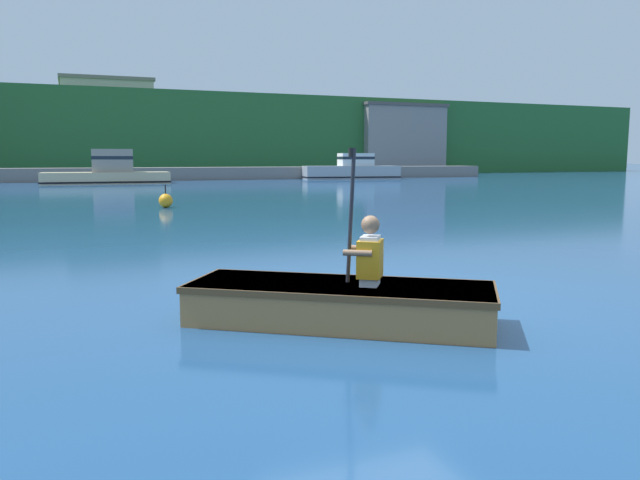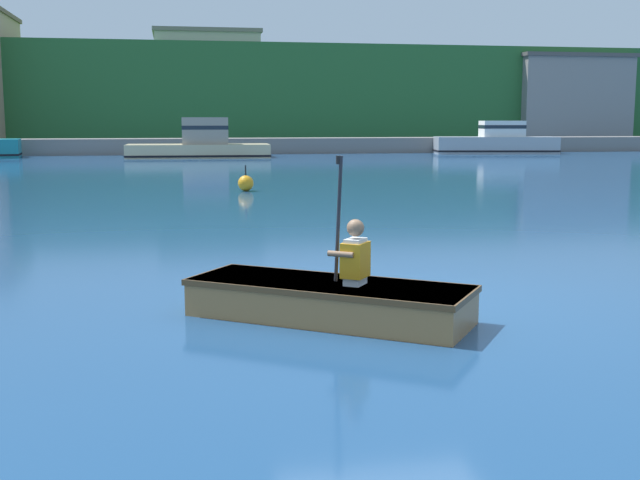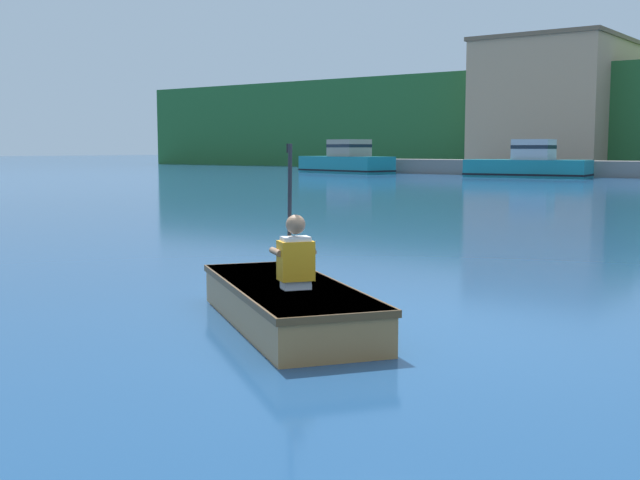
{
  "view_description": "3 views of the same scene",
  "coord_description": "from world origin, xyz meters",
  "px_view_note": "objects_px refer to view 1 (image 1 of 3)",
  "views": [
    {
      "loc": [
        -3.19,
        -5.88,
        1.53
      ],
      "look_at": [
        -0.9,
        -0.18,
        0.73
      ],
      "focal_mm": 35.0,
      "sensor_mm": 36.0,
      "label": 1
    },
    {
      "loc": [
        -2.39,
        -8.31,
        1.97
      ],
      "look_at": [
        -0.9,
        -0.18,
        0.73
      ],
      "focal_mm": 45.0,
      "sensor_mm": 36.0,
      "label": 2
    },
    {
      "loc": [
        3.57,
        -6.2,
        1.59
      ],
      "look_at": [
        -0.9,
        -0.18,
        0.73
      ],
      "focal_mm": 45.0,
      "sensor_mm": 36.0,
      "label": 3
    }
  ],
  "objects_px": {
    "person_paddler": "(369,254)",
    "channel_buoy": "(166,201)",
    "rowboat_foreground": "(336,301)",
    "moored_boat_dock_west_inner": "(108,172)",
    "moored_boat_dock_west_end": "(352,170)"
  },
  "relations": [
    {
      "from": "moored_boat_dock_west_inner",
      "to": "person_paddler",
      "type": "bearing_deg",
      "value": -89.57
    },
    {
      "from": "moored_boat_dock_west_inner",
      "to": "person_paddler",
      "type": "relative_size",
      "value": 6.04
    },
    {
      "from": "moored_boat_dock_west_end",
      "to": "rowboat_foreground",
      "type": "height_order",
      "value": "moored_boat_dock_west_end"
    },
    {
      "from": "channel_buoy",
      "to": "moored_boat_dock_west_inner",
      "type": "bearing_deg",
      "value": 91.49
    },
    {
      "from": "moored_boat_dock_west_inner",
      "to": "channel_buoy",
      "type": "distance_m",
      "value": 20.49
    },
    {
      "from": "moored_boat_dock_west_end",
      "to": "person_paddler",
      "type": "bearing_deg",
      "value": -114.57
    },
    {
      "from": "person_paddler",
      "to": "channel_buoy",
      "type": "distance_m",
      "value": 14.86
    },
    {
      "from": "rowboat_foreground",
      "to": "person_paddler",
      "type": "xyz_separation_m",
      "value": [
        0.25,
        -0.18,
        0.45
      ]
    },
    {
      "from": "rowboat_foreground",
      "to": "channel_buoy",
      "type": "distance_m",
      "value": 14.68
    },
    {
      "from": "person_paddler",
      "to": "moored_boat_dock_west_end",
      "type": "bearing_deg",
      "value": 65.43
    },
    {
      "from": "moored_boat_dock_west_inner",
      "to": "person_paddler",
      "type": "distance_m",
      "value": 35.33
    },
    {
      "from": "moored_boat_dock_west_end",
      "to": "rowboat_foreground",
      "type": "bearing_deg",
      "value": -115.0
    },
    {
      "from": "moored_boat_dock_west_end",
      "to": "rowboat_foreground",
      "type": "relative_size",
      "value": 2.56
    },
    {
      "from": "moored_boat_dock_west_inner",
      "to": "channel_buoy",
      "type": "bearing_deg",
      "value": -88.51
    },
    {
      "from": "moored_boat_dock_west_end",
      "to": "channel_buoy",
      "type": "height_order",
      "value": "moored_boat_dock_west_end"
    }
  ]
}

